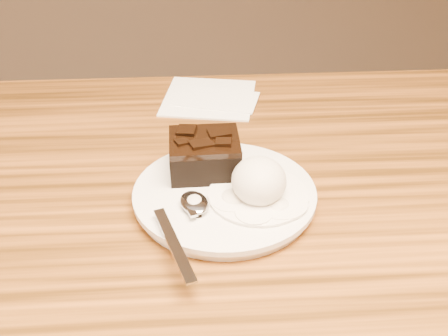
{
  "coord_description": "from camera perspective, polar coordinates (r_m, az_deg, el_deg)",
  "views": [
    {
      "loc": [
        -0.01,
        -0.45,
        1.13
      ],
      "look_at": [
        0.02,
        0.07,
        0.79
      ],
      "focal_mm": 44.95,
      "sensor_mm": 36.0,
      "label": 1
    }
  ],
  "objects": [
    {
      "name": "crumb_d",
      "position": [
        0.59,
        3.82,
        -4.54
      ],
      "size": [
        0.01,
        0.01,
        0.0
      ],
      "primitive_type": "cube",
      "rotation": [
        0.0,
        0.0,
        0.48
      ],
      "color": "black",
      "rests_on": "plate"
    },
    {
      "name": "ice_cream_scoop",
      "position": [
        0.6,
        3.57,
        -1.3
      ],
      "size": [
        0.06,
        0.06,
        0.05
      ],
      "primitive_type": "ellipsoid",
      "color": "silver",
      "rests_on": "plate"
    },
    {
      "name": "brownie",
      "position": [
        0.65,
        -1.98,
        1.12
      ],
      "size": [
        0.08,
        0.07,
        0.04
      ],
      "primitive_type": "cube",
      "rotation": [
        0.0,
        0.0,
        0.02
      ],
      "color": "black",
      "rests_on": "plate"
    },
    {
      "name": "crumb_b",
      "position": [
        0.61,
        -3.07,
        -3.01
      ],
      "size": [
        0.01,
        0.01,
        0.0
      ],
      "primitive_type": "cube",
      "rotation": [
        0.0,
        0.0,
        0.95
      ],
      "color": "black",
      "rests_on": "plate"
    },
    {
      "name": "crumb_c",
      "position": [
        0.59,
        1.82,
        -4.66
      ],
      "size": [
        0.01,
        0.01,
        0.0
      ],
      "primitive_type": "cube",
      "rotation": [
        0.0,
        0.0,
        0.29
      ],
      "color": "black",
      "rests_on": "plate"
    },
    {
      "name": "melt_puddle",
      "position": [
        0.61,
        3.5,
        -2.79
      ],
      "size": [
        0.11,
        0.11,
        0.0
      ],
      "primitive_type": "cylinder",
      "color": "white",
      "rests_on": "plate"
    },
    {
      "name": "spoon",
      "position": [
        0.6,
        -3.02,
        -3.66
      ],
      "size": [
        0.08,
        0.17,
        0.01
      ],
      "primitive_type": null,
      "rotation": [
        0.0,
        0.0,
        0.3
      ],
      "color": "silver",
      "rests_on": "plate"
    },
    {
      "name": "napkin",
      "position": [
        0.85,
        -1.55,
        7.22
      ],
      "size": [
        0.15,
        0.15,
        0.01
      ],
      "primitive_type": "cube",
      "rotation": [
        0.0,
        0.0,
        -0.18
      ],
      "color": "white",
      "rests_on": "dining_table"
    },
    {
      "name": "plate",
      "position": [
        0.63,
        0.06,
        -2.91
      ],
      "size": [
        0.2,
        0.2,
        0.02
      ],
      "primitive_type": "cylinder",
      "color": "white",
      "rests_on": "dining_table"
    },
    {
      "name": "crumb_a",
      "position": [
        0.58,
        -2.62,
        -4.81
      ],
      "size": [
        0.01,
        0.01,
        0.0
      ],
      "primitive_type": "cube",
      "rotation": [
        0.0,
        0.0,
        0.11
      ],
      "color": "black",
      "rests_on": "plate"
    }
  ]
}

